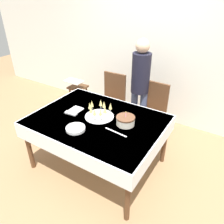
% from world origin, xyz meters
% --- Properties ---
extents(ground_plane, '(12.00, 12.00, 0.00)m').
position_xyz_m(ground_plane, '(0.00, 0.00, 0.00)').
color(ground_plane, '#93704C').
extents(wall_back, '(8.00, 0.05, 2.70)m').
position_xyz_m(wall_back, '(0.00, 1.66, 1.35)').
color(wall_back, silver).
rests_on(wall_back, ground_plane).
extents(dining_table, '(1.63, 1.22, 0.75)m').
position_xyz_m(dining_table, '(0.00, 0.00, 0.65)').
color(dining_table, white).
rests_on(dining_table, ground_plane).
extents(dining_chair_far_left, '(0.43, 0.43, 0.96)m').
position_xyz_m(dining_chair_far_left, '(-0.36, 0.93, 0.53)').
color(dining_chair_far_left, '#51331E').
rests_on(dining_chair_far_left, ground_plane).
extents(dining_chair_far_right, '(0.43, 0.43, 0.96)m').
position_xyz_m(dining_chair_far_right, '(0.36, 0.93, 0.53)').
color(dining_chair_far_right, '#51331E').
rests_on(dining_chair_far_right, ground_plane).
extents(birthday_cake, '(0.22, 0.22, 0.18)m').
position_xyz_m(birthday_cake, '(0.36, 0.08, 0.80)').
color(birthday_cake, silver).
rests_on(birthday_cake, dining_table).
extents(champagne_tray, '(0.37, 0.37, 0.18)m').
position_xyz_m(champagne_tray, '(-0.01, 0.07, 0.84)').
color(champagne_tray, silver).
rests_on(champagne_tray, dining_table).
extents(plate_stack_main, '(0.23, 0.23, 0.03)m').
position_xyz_m(plate_stack_main, '(-0.07, -0.32, 0.77)').
color(plate_stack_main, white).
rests_on(plate_stack_main, dining_table).
extents(cake_knife, '(0.30, 0.05, 0.00)m').
position_xyz_m(cake_knife, '(0.35, -0.12, 0.75)').
color(cake_knife, silver).
rests_on(cake_knife, dining_table).
extents(fork_pile, '(0.17, 0.07, 0.02)m').
position_xyz_m(fork_pile, '(-0.36, -0.08, 0.76)').
color(fork_pile, silver).
rests_on(fork_pile, dining_table).
extents(napkin_pile, '(0.15, 0.15, 0.01)m').
position_xyz_m(napkin_pile, '(-0.37, 0.04, 0.76)').
color(napkin_pile, white).
rests_on(napkin_pile, dining_table).
extents(person_standing, '(0.28, 0.28, 1.57)m').
position_xyz_m(person_standing, '(0.11, 1.00, 0.94)').
color(person_standing, '#3F4C72').
rests_on(person_standing, ground_plane).
extents(high_chair, '(0.33, 0.35, 0.71)m').
position_xyz_m(high_chair, '(-1.15, 0.97, 0.48)').
color(high_chair, '#51331E').
rests_on(high_chair, ground_plane).
extents(gift_bag, '(0.19, 0.11, 0.25)m').
position_xyz_m(gift_bag, '(-1.17, -0.07, 0.12)').
color(gift_bag, '#CC333F').
rests_on(gift_bag, ground_plane).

